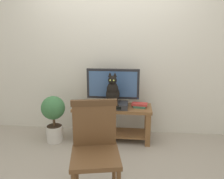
% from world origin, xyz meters
% --- Properties ---
extents(ground_plane, '(12.00, 12.00, 0.00)m').
position_xyz_m(ground_plane, '(0.00, 0.00, 0.00)').
color(ground_plane, gray).
extents(back_wall, '(7.00, 0.12, 2.80)m').
position_xyz_m(back_wall, '(0.00, 0.86, 1.40)').
color(back_wall, beige).
rests_on(back_wall, ground).
extents(tv_stand, '(1.13, 0.43, 0.52)m').
position_xyz_m(tv_stand, '(0.03, 0.46, 0.35)').
color(tv_stand, brown).
rests_on(tv_stand, ground).
extents(tv, '(0.77, 0.20, 0.54)m').
position_xyz_m(tv, '(0.03, 0.55, 0.81)').
color(tv, black).
rests_on(tv, tv_stand).
extents(media_box, '(0.43, 0.25, 0.08)m').
position_xyz_m(media_box, '(0.04, 0.39, 0.56)').
color(media_box, '#2D2D30').
rests_on(media_box, tv_stand).
extents(cat, '(0.20, 0.35, 0.45)m').
position_xyz_m(cat, '(0.04, 0.38, 0.76)').
color(cat, black).
rests_on(cat, media_box).
extents(wooden_chair, '(0.52, 0.52, 0.94)m').
position_xyz_m(wooden_chair, '(-0.01, -0.76, 0.54)').
color(wooden_chair, brown).
rests_on(wooden_chair, ground).
extents(book_stack, '(0.23, 0.20, 0.06)m').
position_xyz_m(book_stack, '(0.42, 0.47, 0.55)').
color(book_stack, '#38664C').
rests_on(book_stack, tv_stand).
extents(potted_plant, '(0.34, 0.34, 0.69)m').
position_xyz_m(potted_plant, '(-0.80, 0.30, 0.41)').
color(potted_plant, beige).
rests_on(potted_plant, ground).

